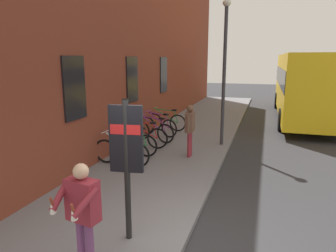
{
  "coord_description": "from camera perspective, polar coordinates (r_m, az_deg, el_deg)",
  "views": [
    {
      "loc": [
        -4.66,
        -1.14,
        3.13
      ],
      "look_at": [
        3.22,
        1.4,
        1.31
      ],
      "focal_mm": 32.93,
      "sensor_mm": 36.0,
      "label": 1
    }
  ],
  "objects": [
    {
      "name": "city_bus",
      "position": [
        17.7,
        24.05,
        7.38
      ],
      "size": [
        10.52,
        2.7,
        3.35
      ],
      "color": "yellow",
      "rests_on": "ground"
    },
    {
      "name": "station_facade",
      "position": [
        14.61,
        -2.14,
        18.46
      ],
      "size": [
        22.0,
        0.65,
        9.37
      ],
      "color": "brown",
      "rests_on": "ground"
    },
    {
      "name": "pedestrian_near_bus",
      "position": [
        9.52,
        4.08,
        0.16
      ],
      "size": [
        0.62,
        0.25,
        1.64
      ],
      "color": "maroon",
      "rests_on": "sidewalk_pavement"
    },
    {
      "name": "tourist_with_hotdogs",
      "position": [
        4.54,
        -15.65,
        -14.26
      ],
      "size": [
        0.62,
        0.62,
        1.63
      ],
      "color": "#723F72",
      "rests_on": "sidewalk_pavement"
    },
    {
      "name": "sidewalk_pavement",
      "position": [
        13.35,
        4.86,
        -0.98
      ],
      "size": [
        24.0,
        3.5,
        0.12
      ],
      "primitive_type": "cube",
      "color": "slate",
      "rests_on": "ground"
    },
    {
      "name": "bicycle_under_window",
      "position": [
        10.54,
        -4.74,
        -2.07
      ],
      "size": [
        0.51,
        1.75,
        0.97
      ],
      "color": "black",
      "rests_on": "sidewalk_pavement"
    },
    {
      "name": "transit_info_sign",
      "position": [
        5.01,
        -7.7,
        -4.09
      ],
      "size": [
        0.16,
        0.56,
        2.4
      ],
      "color": "black",
      "rests_on": "sidewalk_pavement"
    },
    {
      "name": "ground",
      "position": [
        11.11,
        16.44,
        -4.51
      ],
      "size": [
        60.0,
        60.0,
        0.0
      ],
      "primitive_type": "plane",
      "color": "#2D2D30"
    },
    {
      "name": "street_lamp",
      "position": [
        10.84,
        10.44,
        11.85
      ],
      "size": [
        0.28,
        0.28,
        4.95
      ],
      "color": "#333338",
      "rests_on": "sidewalk_pavement"
    },
    {
      "name": "bicycle_nearest_sign",
      "position": [
        13.11,
        -0.38,
        0.84
      ],
      "size": [
        0.48,
        1.77,
        0.97
      ],
      "color": "black",
      "rests_on": "sidewalk_pavement"
    },
    {
      "name": "bicycle_by_door",
      "position": [
        8.95,
        -8.58,
        -4.79
      ],
      "size": [
        0.48,
        1.77,
        0.97
      ],
      "color": "black",
      "rests_on": "sidewalk_pavement"
    },
    {
      "name": "bicycle_end_of_row",
      "position": [
        12.22,
        -1.81,
        -0.02
      ],
      "size": [
        0.64,
        1.72,
        0.97
      ],
      "color": "black",
      "rests_on": "sidewalk_pavement"
    },
    {
      "name": "bicycle_mid_rack",
      "position": [
        9.8,
        -6.82,
        -3.23
      ],
      "size": [
        0.48,
        1.77,
        0.97
      ],
      "color": "black",
      "rests_on": "sidewalk_pavement"
    },
    {
      "name": "bicycle_beside_lamp",
      "position": [
        11.38,
        -2.71,
        -0.95
      ],
      "size": [
        0.56,
        1.74,
        0.97
      ],
      "color": "black",
      "rests_on": "sidewalk_pavement"
    }
  ]
}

